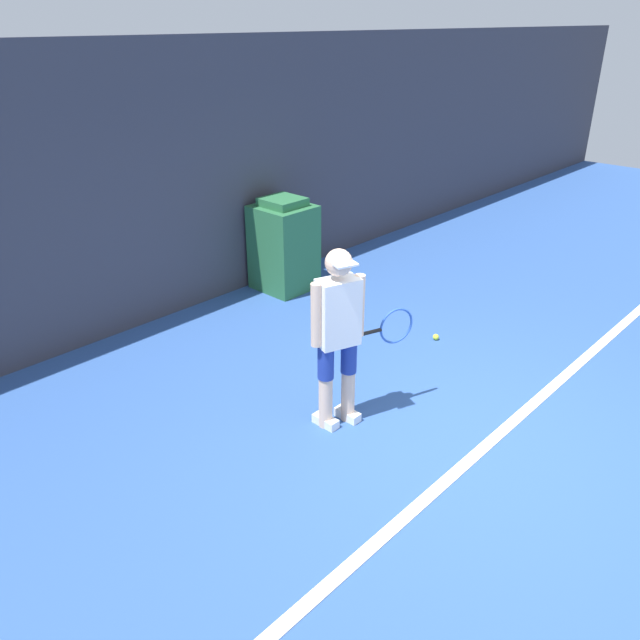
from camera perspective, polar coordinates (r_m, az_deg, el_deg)
name	(u,v)px	position (r m, az deg, el deg)	size (l,w,h in m)	color
ground_plane	(469,443)	(5.46, 13.47, -10.89)	(24.00, 24.00, 0.00)	#2D5193
back_wall	(172,183)	(7.37, -13.35, 12.06)	(24.00, 0.10, 3.05)	#383842
court_baseline	(482,449)	(5.41, 14.64, -11.33)	(21.60, 0.10, 0.01)	white
tennis_player	(339,332)	(5.11, 1.79, -1.07)	(0.94, 0.42, 1.60)	beige
tennis_ball	(436,337)	(6.99, 10.55, -1.53)	(0.07, 0.07, 0.07)	#D1E533
covered_chair	(284,246)	(8.05, -3.33, 6.79)	(0.66, 0.70, 1.20)	#28663D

